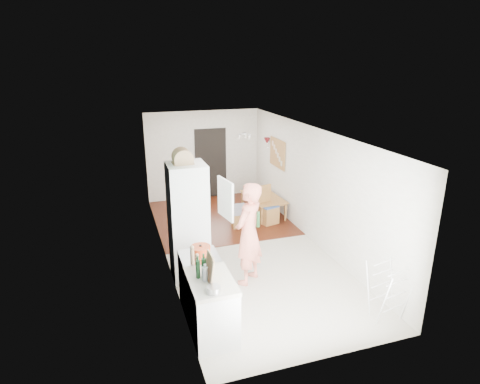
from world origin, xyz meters
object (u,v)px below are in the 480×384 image
person (249,225)px  stool (238,220)px  dining_chair (268,205)px  drying_rack (388,292)px  dining_table (264,207)px

person → stool: (0.56, 2.39, -0.91)m
dining_chair → drying_rack: bearing=-99.8°
person → dining_chair: (1.35, 2.40, -0.63)m
person → drying_rack: person is taller
person → dining_table: (1.46, 2.99, -0.89)m
person → drying_rack: size_ratio=2.44×
dining_table → person: bearing=150.3°
dining_chair → person: bearing=-133.9°
person → drying_rack: bearing=92.1°
dining_table → dining_chair: bearing=165.3°
drying_rack → dining_table: bearing=81.0°
person → stool: 2.62m
person → dining_chair: 2.82m
dining_table → drying_rack: 4.68m
dining_table → stool: bearing=120.1°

